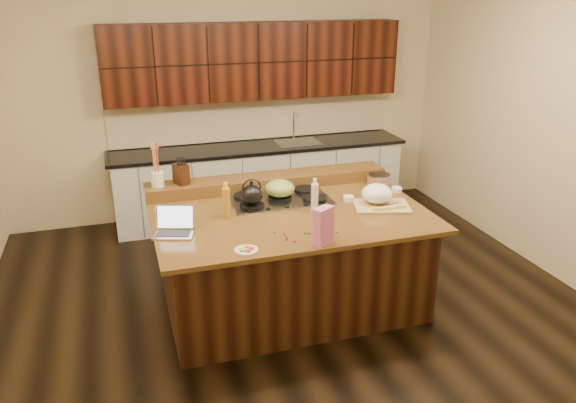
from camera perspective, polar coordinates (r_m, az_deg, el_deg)
name	(u,v)px	position (r m, az deg, el deg)	size (l,w,h in m)	color
room	(290,165)	(4.82, 0.18, 3.69)	(5.52, 5.02, 2.72)	black
island	(290,258)	(5.15, 0.17, -5.77)	(2.40, 1.60, 0.92)	black
back_ledge	(268,181)	(5.57, -2.01, 2.08)	(2.40, 0.30, 0.12)	black
cooktop	(280,199)	(5.22, -0.82, 0.27)	(0.92, 0.52, 0.05)	gray
back_counter	(259,141)	(7.06, -2.99, 6.16)	(3.70, 0.66, 2.40)	silver
kettle	(252,195)	(4.99, -3.70, 0.68)	(0.20, 0.20, 0.18)	black
green_bowl	(280,188)	(5.19, -0.83, 1.36)	(0.28, 0.28, 0.15)	olive
laptop	(174,226)	(4.61, -11.47, -2.47)	(0.37, 0.33, 0.22)	#B7B7BC
oil_bottle	(226,203)	(4.82, -6.31, -0.16)	(0.07, 0.07, 0.27)	#BC7A21
vinegar_bottle	(315,197)	(4.95, 2.72, 0.42)	(0.06, 0.06, 0.25)	silver
wooden_tray	(378,196)	(5.14, 9.15, 0.51)	(0.56, 0.47, 0.20)	tan
ramekin_a	(349,198)	(5.24, 6.18, 0.31)	(0.10, 0.10, 0.04)	white
ramekin_b	(382,193)	(5.43, 9.54, 0.85)	(0.10, 0.10, 0.04)	white
ramekin_c	(397,190)	(5.55, 10.97, 1.20)	(0.10, 0.10, 0.04)	white
strainer_bowl	(379,180)	(5.71, 9.24, 2.13)	(0.24, 0.24, 0.09)	#996B3F
kitchen_timer	(400,204)	(5.14, 11.31, -0.26)	(0.08, 0.08, 0.07)	silver
pink_bag	(323,226)	(4.31, 3.60, -2.48)	(0.16, 0.09, 0.30)	#D06295
candy_plate	(246,250)	(4.25, -4.25, -4.94)	(0.18, 0.18, 0.01)	white
package_box	(161,215)	(4.86, -12.79, -1.30)	(0.09, 0.06, 0.13)	#F5C156
utensil_crock	(158,179)	(5.36, -13.11, 2.24)	(0.12, 0.12, 0.14)	white
knife_block	(181,174)	(5.37, -10.80, 2.75)	(0.10, 0.16, 0.19)	black
gumdrop_0	(294,241)	(4.38, 0.63, -4.06)	(0.02, 0.02, 0.02)	red
gumdrop_1	(328,228)	(4.62, 4.04, -2.72)	(0.02, 0.02, 0.02)	#198C26
gumdrop_2	(309,233)	(4.52, 2.19, -3.22)	(0.02, 0.02, 0.02)	red
gumdrop_3	(337,232)	(4.55, 4.98, -3.11)	(0.02, 0.02, 0.02)	#198C26
gumdrop_4	(314,234)	(4.50, 2.69, -3.33)	(0.02, 0.02, 0.02)	red
gumdrop_5	(286,237)	(4.46, -0.18, -3.58)	(0.02, 0.02, 0.02)	#198C26
gumdrop_6	(285,234)	(4.50, -0.30, -3.34)	(0.02, 0.02, 0.02)	red
gumdrop_7	(305,233)	(4.53, 1.78, -3.18)	(0.02, 0.02, 0.02)	#198C26
gumdrop_8	(287,239)	(4.41, -0.10, -3.83)	(0.02, 0.02, 0.02)	red
gumdrop_9	(275,232)	(4.54, -1.37, -3.08)	(0.02, 0.02, 0.02)	#198C26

